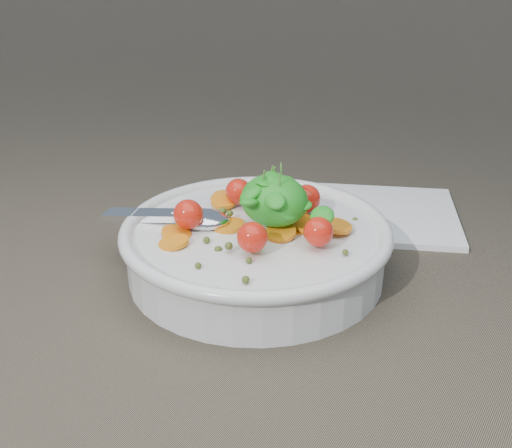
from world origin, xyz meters
The scene contains 3 objects.
ground centered at (0.00, 0.00, 0.00)m, with size 6.00×6.00×0.00m, color brown.
bowl centered at (0.02, 0.02, 0.03)m, with size 0.26×0.24×0.10m.
napkin centered at (0.06, 0.20, 0.00)m, with size 0.17×0.15×0.01m, color white.
Camera 1 is at (0.28, -0.41, 0.29)m, focal length 45.00 mm.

